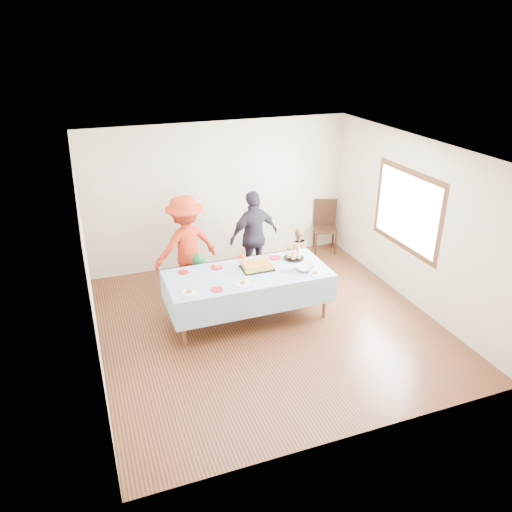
{
  "coord_description": "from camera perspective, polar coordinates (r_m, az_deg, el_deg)",
  "views": [
    {
      "loc": [
        -2.45,
        -6.13,
        4.19
      ],
      "look_at": [
        -0.09,
        0.3,
        1.05
      ],
      "focal_mm": 35.0,
      "sensor_mm": 36.0,
      "label": 1
    }
  ],
  "objects": [
    {
      "name": "toddler_left",
      "position": [
        8.3,
        -1.75,
        -2.38
      ],
      "size": [
        0.31,
        0.22,
        0.83
      ],
      "primitive_type": "imported",
      "rotation": [
        0.0,
        0.0,
        3.2
      ],
      "color": "#BC3B17",
      "rests_on": "ground"
    },
    {
      "name": "toddler_right",
      "position": [
        9.25,
        4.79,
        0.63
      ],
      "size": [
        0.51,
        0.45,
        0.87
      ],
      "primitive_type": "imported",
      "rotation": [
        0.0,
        0.0,
        2.82
      ],
      "color": "tan",
      "rests_on": "ground"
    },
    {
      "name": "plate_red_far_a",
      "position": [
        7.7,
        -8.3,
        -1.84
      ],
      "size": [
        0.16,
        0.16,
        0.01
      ],
      "primitive_type": "cylinder",
      "color": "red",
      "rests_on": "party_table"
    },
    {
      "name": "fork_pile",
      "position": [
        7.69,
        3.64,
        -1.43
      ],
      "size": [
        0.24,
        0.18,
        0.07
      ],
      "primitive_type": null,
      "color": "white",
      "rests_on": "party_table"
    },
    {
      "name": "adult_right",
      "position": [
        8.83,
        -0.23,
        2.29
      ],
      "size": [
        1.04,
        0.61,
        1.66
      ],
      "primitive_type": "imported",
      "rotation": [
        0.0,
        0.0,
        3.37
      ],
      "color": "#2D2837",
      "rests_on": "ground"
    },
    {
      "name": "party_table",
      "position": [
        7.63,
        -0.92,
        -2.33
      ],
      "size": [
        2.5,
        1.1,
        0.78
      ],
      "color": "#56361D",
      "rests_on": "ground"
    },
    {
      "name": "plate_white_mid",
      "position": [
        7.29,
        -1.51,
        -3.19
      ],
      "size": [
        0.24,
        0.24,
        0.01
      ],
      "primitive_type": "cylinder",
      "color": "white",
      "rests_on": "party_table"
    },
    {
      "name": "birthday_cake",
      "position": [
        7.73,
        0.11,
        -1.17
      ],
      "size": [
        0.49,
        0.38,
        0.09
      ],
      "color": "black",
      "rests_on": "party_table"
    },
    {
      "name": "ground",
      "position": [
        7.82,
        1.41,
        -7.76
      ],
      "size": [
        5.0,
        5.0,
        0.0
      ],
      "primitive_type": "plane",
      "color": "#412012",
      "rests_on": "ground"
    },
    {
      "name": "plate_red_far_b",
      "position": [
        7.8,
        -4.52,
        -1.3
      ],
      "size": [
        0.2,
        0.2,
        0.01
      ],
      "primitive_type": "cylinder",
      "color": "red",
      "rests_on": "party_table"
    },
    {
      "name": "plate_white_right",
      "position": [
        7.62,
        6.76,
        -2.06
      ],
      "size": [
        0.2,
        0.2,
        0.01
      ],
      "primitive_type": "cylinder",
      "color": "white",
      "rests_on": "party_table"
    },
    {
      "name": "room_walls",
      "position": [
        7.05,
        1.96,
        4.59
      ],
      "size": [
        5.04,
        5.04,
        2.72
      ],
      "color": "beige",
      "rests_on": "ground"
    },
    {
      "name": "dining_chair",
      "position": [
        10.23,
        7.9,
        3.78
      ],
      "size": [
        0.59,
        0.59,
        1.05
      ],
      "rotation": [
        0.0,
        0.0,
        -0.36
      ],
      "color": "black",
      "rests_on": "ground"
    },
    {
      "name": "plate_red_far_c",
      "position": [
        7.93,
        -1.1,
        -0.78
      ],
      "size": [
        0.19,
        0.19,
        0.01
      ],
      "primitive_type": "cylinder",
      "color": "red",
      "rests_on": "party_table"
    },
    {
      "name": "toddler_mid",
      "position": [
        8.33,
        -6.44,
        -2.43
      ],
      "size": [
        0.48,
        0.41,
        0.84
      ],
      "primitive_type": "imported",
      "rotation": [
        0.0,
        0.0,
        3.57
      ],
      "color": "#246C35",
      "rests_on": "ground"
    },
    {
      "name": "punch_bowl",
      "position": [
        7.72,
        5.6,
        -1.37
      ],
      "size": [
        0.28,
        0.28,
        0.07
      ],
      "primitive_type": "imported",
      "color": "silver",
      "rests_on": "party_table"
    },
    {
      "name": "plate_white_left",
      "position": [
        7.1,
        -7.67,
        -4.2
      ],
      "size": [
        0.22,
        0.22,
        0.01
      ],
      "primitive_type": "cylinder",
      "color": "white",
      "rests_on": "party_table"
    },
    {
      "name": "party_hat",
      "position": [
        8.3,
        4.89,
        0.92
      ],
      "size": [
        0.09,
        0.09,
        0.16
      ],
      "primitive_type": "cone",
      "color": "white",
      "rests_on": "party_table"
    },
    {
      "name": "rolls_tray",
      "position": [
        8.09,
        4.34,
        -0.03
      ],
      "size": [
        0.33,
        0.33,
        0.1
      ],
      "color": "black",
      "rests_on": "party_table"
    },
    {
      "name": "plate_red_near",
      "position": [
        7.16,
        -4.47,
        -3.82
      ],
      "size": [
        0.18,
        0.18,
        0.01
      ],
      "primitive_type": "cylinder",
      "color": "red",
      "rests_on": "party_table"
    },
    {
      "name": "plate_red_far_d",
      "position": [
        8.11,
        2.17,
        -0.18
      ],
      "size": [
        0.19,
        0.19,
        0.01
      ],
      "primitive_type": "cylinder",
      "color": "red",
      "rests_on": "party_table"
    },
    {
      "name": "adult_left",
      "position": [
        8.42,
        -8.0,
        1.17
      ],
      "size": [
        1.24,
        0.89,
        1.74
      ],
      "primitive_type": "imported",
      "rotation": [
        0.0,
        0.0,
        3.38
      ],
      "color": "red",
      "rests_on": "ground"
    }
  ]
}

